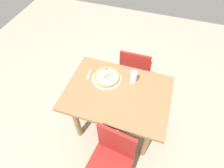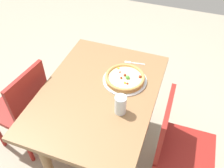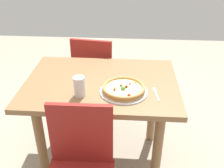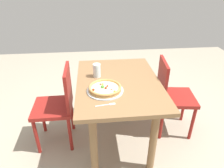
# 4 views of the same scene
# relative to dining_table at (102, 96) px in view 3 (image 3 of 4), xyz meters

# --- Properties ---
(ground_plane) EXTENTS (6.00, 6.00, 0.00)m
(ground_plane) POSITION_rel_dining_table_xyz_m (0.00, 0.00, -0.63)
(ground_plane) COLOR #9E937F
(dining_table) EXTENTS (1.12, 0.81, 0.76)m
(dining_table) POSITION_rel_dining_table_xyz_m (0.00, 0.00, 0.00)
(dining_table) COLOR olive
(dining_table) RESTS_ON ground
(chair_far) EXTENTS (0.45, 0.45, 0.89)m
(chair_far) POSITION_rel_dining_table_xyz_m (-0.13, 0.62, -0.14)
(chair_far) COLOR maroon
(chair_far) RESTS_ON ground
(plate) EXTENTS (0.33, 0.33, 0.01)m
(plate) POSITION_rel_dining_table_xyz_m (0.17, -0.14, 0.14)
(plate) COLOR silver
(plate) RESTS_ON dining_table
(pizza) EXTENTS (0.29, 0.29, 0.05)m
(pizza) POSITION_rel_dining_table_xyz_m (0.17, -0.14, 0.16)
(pizza) COLOR #B78447
(pizza) RESTS_ON plate
(fork) EXTENTS (0.04, 0.17, 0.00)m
(fork) POSITION_rel_dining_table_xyz_m (0.39, -0.14, 0.13)
(fork) COLOR silver
(fork) RESTS_ON dining_table
(drinking_glass) EXTENTS (0.08, 0.08, 0.14)m
(drinking_glass) POSITION_rel_dining_table_xyz_m (-0.12, -0.20, 0.20)
(drinking_glass) COLOR silver
(drinking_glass) RESTS_ON dining_table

